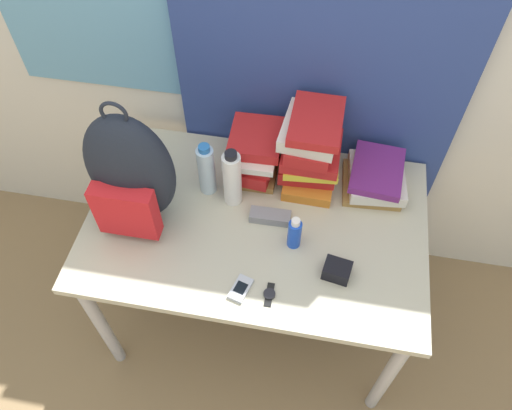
% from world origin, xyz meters
% --- Properties ---
extents(ground_plane, '(12.00, 12.00, 0.00)m').
position_xyz_m(ground_plane, '(0.00, 0.00, 0.00)').
color(ground_plane, '#8C704C').
extents(wall_back, '(6.00, 0.06, 2.50)m').
position_xyz_m(wall_back, '(-0.00, 0.89, 1.25)').
color(wall_back, silver).
rests_on(wall_back, ground_plane).
extents(curtain_blue, '(1.06, 0.04, 2.50)m').
position_xyz_m(curtain_blue, '(0.16, 0.83, 1.25)').
color(curtain_blue, navy).
rests_on(curtain_blue, ground_plane).
extents(desk, '(1.25, 0.80, 0.74)m').
position_xyz_m(desk, '(0.00, 0.40, 0.65)').
color(desk, '#B7B299').
rests_on(desk, ground_plane).
extents(backpack, '(0.31, 0.23, 0.53)m').
position_xyz_m(backpack, '(-0.42, 0.36, 0.97)').
color(backpack, '#1E232D').
rests_on(backpack, desk).
extents(book_stack_left, '(0.21, 0.26, 0.19)m').
position_xyz_m(book_stack_left, '(-0.05, 0.65, 0.84)').
color(book_stack_left, olive).
rests_on(book_stack_left, desk).
extents(book_stack_center, '(0.23, 0.28, 0.32)m').
position_xyz_m(book_stack_center, '(0.16, 0.65, 0.89)').
color(book_stack_center, orange).
rests_on(book_stack_center, desk).
extents(book_stack_right, '(0.24, 0.26, 0.10)m').
position_xyz_m(book_stack_right, '(0.42, 0.65, 0.79)').
color(book_stack_right, olive).
rests_on(book_stack_right, desk).
extents(water_bottle, '(0.06, 0.06, 0.24)m').
position_xyz_m(water_bottle, '(-0.21, 0.52, 0.85)').
color(water_bottle, silver).
rests_on(water_bottle, desk).
extents(sports_bottle, '(0.07, 0.07, 0.26)m').
position_xyz_m(sports_bottle, '(-0.10, 0.49, 0.86)').
color(sports_bottle, white).
rests_on(sports_bottle, desk).
extents(sunscreen_bottle, '(0.05, 0.05, 0.14)m').
position_xyz_m(sunscreen_bottle, '(0.15, 0.33, 0.80)').
color(sunscreen_bottle, blue).
rests_on(sunscreen_bottle, desk).
extents(cell_phone, '(0.08, 0.11, 0.02)m').
position_xyz_m(cell_phone, '(-0.00, 0.11, 0.75)').
color(cell_phone, '#B7BCC6').
rests_on(cell_phone, desk).
extents(sunglasses_case, '(0.15, 0.06, 0.04)m').
position_xyz_m(sunglasses_case, '(0.05, 0.42, 0.76)').
color(sunglasses_case, gray).
rests_on(sunglasses_case, desk).
extents(camera_pouch, '(0.10, 0.09, 0.05)m').
position_xyz_m(camera_pouch, '(0.31, 0.23, 0.77)').
color(camera_pouch, black).
rests_on(camera_pouch, desk).
extents(wristwatch, '(0.04, 0.09, 0.01)m').
position_xyz_m(wristwatch, '(0.10, 0.11, 0.74)').
color(wristwatch, black).
rests_on(wristwatch, desk).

